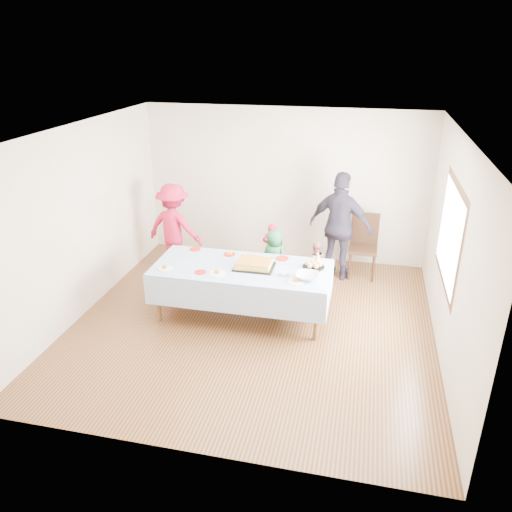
{
  "coord_description": "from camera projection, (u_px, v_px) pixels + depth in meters",
  "views": [
    {
      "loc": [
        1.4,
        -5.99,
        3.74
      ],
      "look_at": [
        -0.03,
        0.3,
        0.92
      ],
      "focal_mm": 35.0,
      "sensor_mm": 36.0,
      "label": 1
    }
  ],
  "objects": [
    {
      "name": "plate_white_mid",
      "position": [
        217.0,
        273.0,
        6.82
      ],
      "size": [
        0.24,
        0.24,
        0.01
      ],
      "primitive_type": "cylinder",
      "color": "white",
      "rests_on": "party_table"
    },
    {
      "name": "plate_red_far_c",
      "position": [
        251.0,
        257.0,
        7.33
      ],
      "size": [
        0.16,
        0.16,
        0.01
      ],
      "primitive_type": "cylinder",
      "color": "red",
      "rests_on": "party_table"
    },
    {
      "name": "plate_white_left",
      "position": [
        165.0,
        268.0,
        6.97
      ],
      "size": [
        0.2,
        0.2,
        0.01
      ],
      "primitive_type": "cylinder",
      "color": "white",
      "rests_on": "party_table"
    },
    {
      "name": "plate_red_far_d",
      "position": [
        282.0,
        258.0,
        7.28
      ],
      "size": [
        0.19,
        0.19,
        0.01
      ],
      "primitive_type": "cylinder",
      "color": "red",
      "rests_on": "party_table"
    },
    {
      "name": "toddler_left",
      "position": [
        272.0,
        249.0,
        8.48
      ],
      "size": [
        0.34,
        0.24,
        0.9
      ],
      "primitive_type": "imported",
      "rotation": [
        0.0,
        0.0,
        3.08
      ],
      "color": "red",
      "rests_on": "ground"
    },
    {
      "name": "birthday_cake",
      "position": [
        254.0,
        264.0,
        7.0
      ],
      "size": [
        0.56,
        0.43,
        0.1
      ],
      "color": "black",
      "rests_on": "party_table"
    },
    {
      "name": "party_hat",
      "position": [
        318.0,
        256.0,
        7.2
      ],
      "size": [
        0.09,
        0.09,
        0.15
      ],
      "primitive_type": "cone",
      "color": "white",
      "rests_on": "party_table"
    },
    {
      "name": "plate_red_near",
      "position": [
        200.0,
        272.0,
        6.86
      ],
      "size": [
        0.16,
        0.16,
        0.01
      ],
      "primitive_type": "cylinder",
      "color": "red",
      "rests_on": "party_table"
    },
    {
      "name": "adult_left",
      "position": [
        174.0,
        227.0,
        8.54
      ],
      "size": [
        1.06,
        0.7,
        1.53
      ],
      "primitive_type": "imported",
      "rotation": [
        0.0,
        0.0,
        3.0
      ],
      "color": "#C5183C",
      "rests_on": "ground"
    },
    {
      "name": "fork_pile",
      "position": [
        281.0,
        272.0,
        6.79
      ],
      "size": [
        0.24,
        0.18,
        0.07
      ],
      "primitive_type": null,
      "color": "white",
      "rests_on": "party_table"
    },
    {
      "name": "dining_chair",
      "position": [
        364.0,
        242.0,
        8.4
      ],
      "size": [
        0.47,
        0.47,
        1.07
      ],
      "rotation": [
        0.0,
        0.0,
        -0.01
      ],
      "color": "black",
      "rests_on": "ground"
    },
    {
      "name": "room_walls",
      "position": [
        257.0,
        205.0,
        6.41
      ],
      "size": [
        5.04,
        5.04,
        2.72
      ],
      "color": "#BDB09A",
      "rests_on": "ground"
    },
    {
      "name": "adult_right",
      "position": [
        340.0,
        227.0,
        8.16
      ],
      "size": [
        1.15,
        0.74,
        1.82
      ],
      "primitive_type": "imported",
      "rotation": [
        0.0,
        0.0,
        2.84
      ],
      "color": "#2B2634",
      "rests_on": "ground"
    },
    {
      "name": "toddler_right",
      "position": [
        315.0,
        263.0,
        8.12
      ],
      "size": [
        0.44,
        0.39,
        0.75
      ],
      "primitive_type": "imported",
      "rotation": [
        0.0,
        0.0,
        3.5
      ],
      "color": "#B56754",
      "rests_on": "ground"
    },
    {
      "name": "rolls_tray",
      "position": [
        314.0,
        265.0,
        7.0
      ],
      "size": [
        0.31,
        0.31,
        0.09
      ],
      "color": "black",
      "rests_on": "party_table"
    },
    {
      "name": "plate_red_far_a",
      "position": [
        195.0,
        249.0,
        7.6
      ],
      "size": [
        0.17,
        0.17,
        0.01
      ],
      "primitive_type": "cylinder",
      "color": "red",
      "rests_on": "party_table"
    },
    {
      "name": "party_table",
      "position": [
        242.0,
        270.0,
        7.05
      ],
      "size": [
        2.5,
        1.1,
        0.78
      ],
      "color": "brown",
      "rests_on": "ground"
    },
    {
      "name": "ground",
      "position": [
        253.0,
        323.0,
        7.13
      ],
      "size": [
        5.0,
        5.0,
        0.0
      ],
      "primitive_type": "plane",
      "color": "#442813",
      "rests_on": "ground"
    },
    {
      "name": "toddler_mid",
      "position": [
        274.0,
        258.0,
        8.07
      ],
      "size": [
        0.55,
        0.46,
        0.95
      ],
      "primitive_type": "imported",
      "rotation": [
        0.0,
        0.0,
        2.75
      ],
      "color": "#246E3A",
      "rests_on": "ground"
    },
    {
      "name": "plate_white_right",
      "position": [
        295.0,
        282.0,
        6.59
      ],
      "size": [
        0.21,
        0.21,
        0.01
      ],
      "primitive_type": "cylinder",
      "color": "white",
      "rests_on": "party_table"
    },
    {
      "name": "plate_red_far_b",
      "position": [
        230.0,
        254.0,
        7.42
      ],
      "size": [
        0.18,
        0.18,
        0.01
      ],
      "primitive_type": "cylinder",
      "color": "red",
      "rests_on": "party_table"
    },
    {
      "name": "punch_bowl",
      "position": [
        307.0,
        276.0,
        6.66
      ],
      "size": [
        0.31,
        0.31,
        0.08
      ],
      "primitive_type": "imported",
      "color": "silver",
      "rests_on": "party_table"
    }
  ]
}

